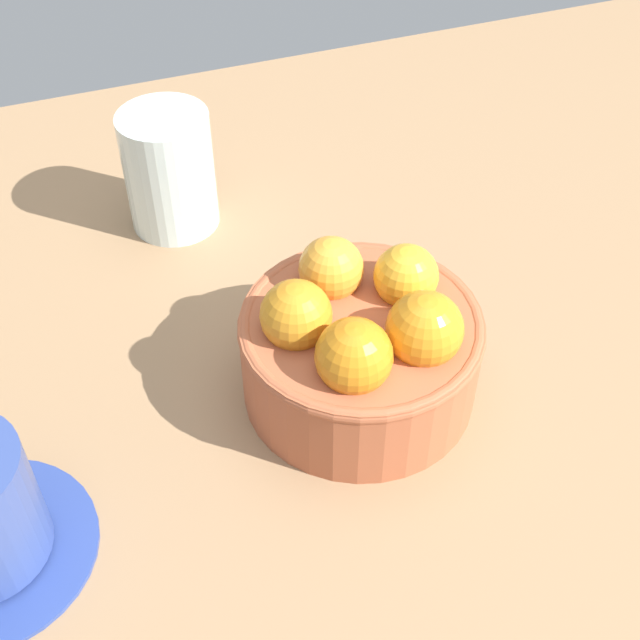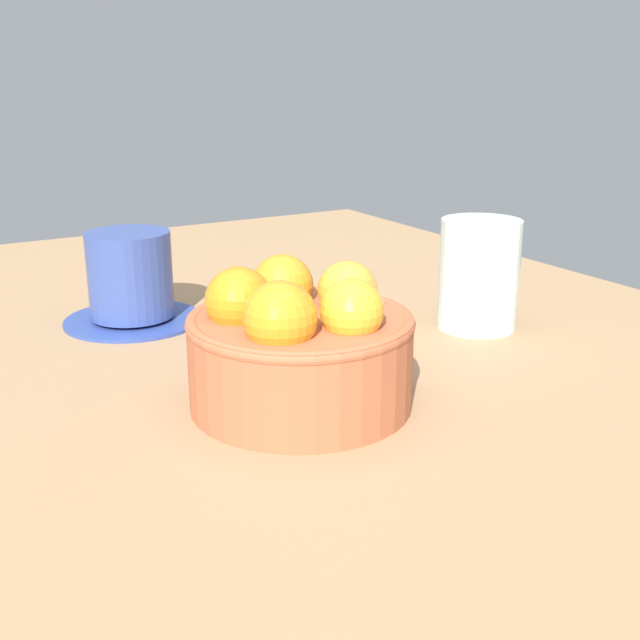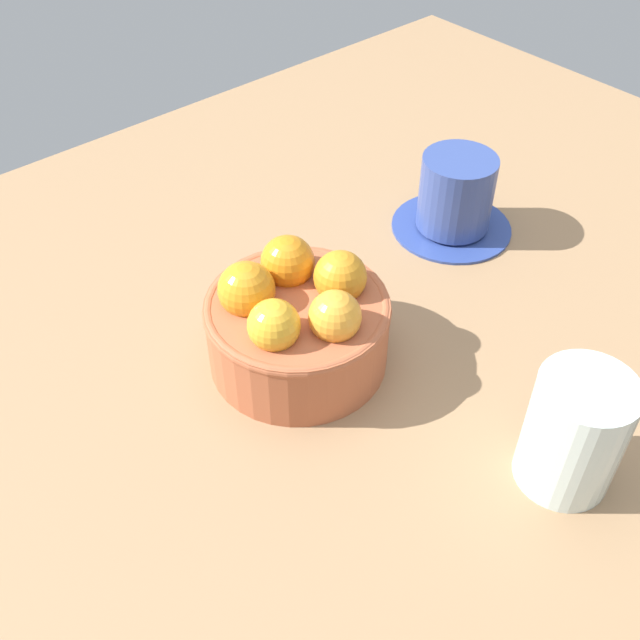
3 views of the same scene
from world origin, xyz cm
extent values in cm
cube|color=#997551|center=(0.00, 0.00, -2.21)|extent=(131.85, 90.89, 4.43)
cylinder|color=#AD5938|center=(0.00, 0.00, 3.23)|extent=(15.34, 15.34, 6.46)
torus|color=#AD5938|center=(0.00, 0.00, 6.06)|extent=(15.54, 15.54, 1.00)
sphere|color=orange|center=(4.02, -0.77, 7.58)|extent=(4.47, 4.47, 4.47)
sphere|color=orange|center=(1.98, 3.59, 7.58)|extent=(4.63, 4.63, 4.63)
sphere|color=orange|center=(-2.80, 2.99, 7.58)|extent=(4.74, 4.74, 4.74)
sphere|color=gold|center=(-3.71, -1.74, 7.58)|extent=(4.20, 4.20, 4.20)
sphere|color=orange|center=(0.51, -4.06, 7.58)|extent=(4.24, 4.24, 4.24)
cylinder|color=#2D428C|center=(24.46, 4.16, 0.30)|extent=(12.59, 12.59, 0.60)
cylinder|color=#33478C|center=(24.46, 4.16, 4.50)|extent=(7.62, 7.62, 7.80)
cylinder|color=silver|center=(7.28, -22.17, 4.90)|extent=(7.09, 7.09, 9.80)
camera|label=1|loc=(15.37, 34.64, 43.88)|focal=48.17mm
camera|label=2|loc=(-45.02, 24.80, 22.57)|focal=44.88mm
camera|label=3|loc=(-28.17, -35.44, 47.20)|focal=41.97mm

